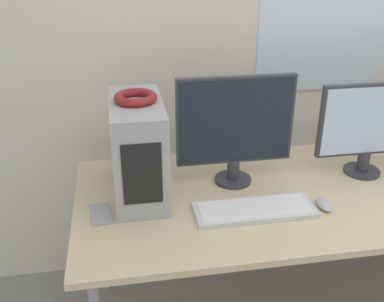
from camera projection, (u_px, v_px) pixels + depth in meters
wall_back at (331, 19)px, 2.24m from camera, size 8.00×0.07×2.70m
desk at (368, 191)px, 2.02m from camera, size 2.58×0.88×0.73m
pc_tower at (138, 149)px, 1.84m from camera, size 0.21×0.45×0.41m
headphones at (136, 97)px, 1.75m from camera, size 0.17×0.17×0.03m
monitor_main at (235, 127)px, 1.90m from camera, size 0.51×0.16×0.48m
monitor_right_near at (370, 126)px, 1.99m from camera, size 0.48×0.16×0.43m
keyboard at (254, 210)px, 1.78m from camera, size 0.48×0.17×0.02m
mouse at (324, 204)px, 1.81m from camera, size 0.05×0.10×0.03m
cell_phone at (101, 214)px, 1.77m from camera, size 0.09×0.16×0.01m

